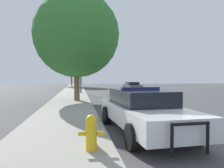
% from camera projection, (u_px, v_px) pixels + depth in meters
% --- Properties ---
extents(ground_plane, '(110.00, 110.00, 0.00)m').
position_uv_depth(ground_plane, '(204.00, 129.00, 7.87)').
color(ground_plane, '#474749').
extents(sidewalk_left, '(3.00, 110.00, 0.13)m').
position_uv_depth(sidewalk_left, '(60.00, 132.00, 7.08)').
color(sidewalk_left, '#99968C').
rests_on(sidewalk_left, ground_plane).
extents(police_car, '(2.34, 5.52, 1.52)m').
position_uv_depth(police_car, '(143.00, 110.00, 7.36)').
color(police_car, white).
rests_on(police_car, ground_plane).
extents(fire_hydrant, '(0.61, 0.27, 0.85)m').
position_uv_depth(fire_hydrant, '(91.00, 132.00, 5.12)').
color(fire_hydrant, gold).
rests_on(fire_hydrant, sidewalk_left).
extents(traffic_light, '(3.20, 0.35, 4.78)m').
position_uv_depth(traffic_light, '(92.00, 63.00, 24.56)').
color(traffic_light, '#424247').
rests_on(traffic_light, sidewalk_left).
extents(car_background_oncoming, '(1.90, 4.42, 1.26)m').
position_uv_depth(car_background_oncoming, '(132.00, 86.00, 29.22)').
color(car_background_oncoming, '#474C51').
rests_on(car_background_oncoming, ground_plane).
extents(tree_sidewalk_far, '(6.07, 6.07, 7.90)m').
position_uv_depth(tree_sidewalk_far, '(72.00, 62.00, 43.54)').
color(tree_sidewalk_far, brown).
rests_on(tree_sidewalk_far, sidewalk_left).
extents(tree_sidewalk_near, '(6.39, 6.39, 8.12)m').
position_uv_depth(tree_sidewalk_near, '(77.00, 35.00, 16.33)').
color(tree_sidewalk_near, brown).
rests_on(tree_sidewalk_near, sidewalk_left).
extents(traffic_cone, '(0.29, 0.29, 0.70)m').
position_uv_depth(traffic_cone, '(92.00, 132.00, 5.52)').
color(traffic_cone, orange).
rests_on(traffic_cone, sidewalk_left).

